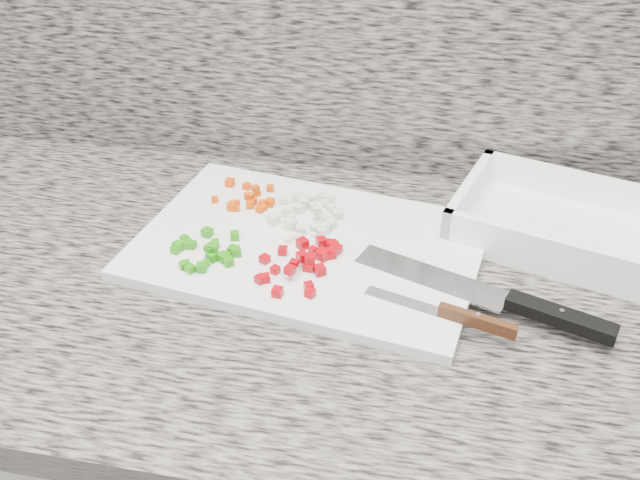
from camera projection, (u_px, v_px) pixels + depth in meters
The scene contains 10 objects.
countertop at pixel (282, 287), 0.93m from camera, with size 3.96×0.64×0.04m, color slate.
cutting_board at pixel (308, 247), 0.96m from camera, with size 0.45×0.30×0.02m, color white.
carrot_pile at pixel (248, 198), 1.04m from camera, with size 0.09×0.08×0.02m.
onion_pile at pixel (310, 213), 1.00m from camera, with size 0.10×0.11×0.02m.
green_pepper_pile at pixel (207, 251), 0.93m from camera, with size 0.10×0.10×0.02m.
red_pepper_pile at pixel (307, 260), 0.91m from camera, with size 0.10×0.13×0.02m.
garlic_pile at pixel (305, 237), 0.96m from camera, with size 0.06×0.05×0.01m.
chef_knife at pixel (513, 303), 0.85m from camera, with size 0.32×0.14×0.02m.
paring_knife at pixel (458, 316), 0.83m from camera, with size 0.18×0.07×0.02m.
tray at pixel (558, 225), 0.98m from camera, with size 0.32×0.27×0.06m.
Camera 1 is at (0.19, 0.73, 1.47)m, focal length 40.00 mm.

